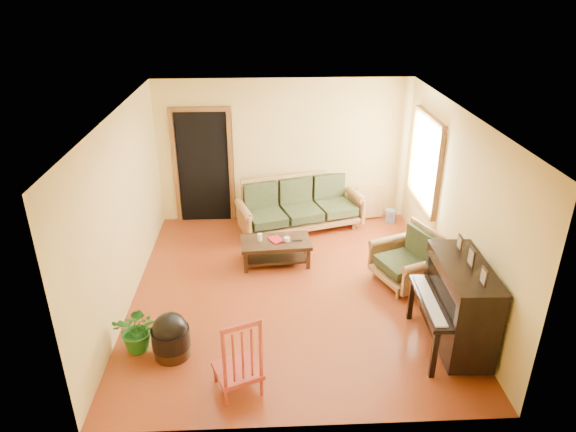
{
  "coord_description": "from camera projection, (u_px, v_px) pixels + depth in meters",
  "views": [
    {
      "loc": [
        -0.34,
        -6.31,
        4.16
      ],
      "look_at": [
        -0.03,
        0.2,
        1.1
      ],
      "focal_mm": 32.0,
      "sensor_mm": 36.0,
      "label": 1
    }
  ],
  "objects": [
    {
      "name": "piano",
      "position": [
        459.0,
        306.0,
        6.14
      ],
      "size": [
        0.8,
        1.31,
        1.14
      ],
      "primitive_type": "cube",
      "rotation": [
        0.0,
        0.0,
        -0.03
      ],
      "color": "black",
      "rests_on": "floor"
    },
    {
      "name": "doorway",
      "position": [
        203.0,
        168.0,
        9.23
      ],
      "size": [
        1.08,
        0.16,
        2.05
      ],
      "primitive_type": "cube",
      "color": "black",
      "rests_on": "floor"
    },
    {
      "name": "floor",
      "position": [
        291.0,
        290.0,
        7.49
      ],
      "size": [
        5.0,
        5.0,
        0.0
      ],
      "primitive_type": "plane",
      "color": "#65220D",
      "rests_on": "ground"
    },
    {
      "name": "red_chair",
      "position": [
        237.0,
        352.0,
        5.5
      ],
      "size": [
        0.62,
        0.65,
        1.0
      ],
      "primitive_type": "cube",
      "rotation": [
        0.0,
        0.0,
        0.38
      ],
      "color": "maroon",
      "rests_on": "floor"
    },
    {
      "name": "ceramic_crock",
      "position": [
        390.0,
        216.0,
        9.5
      ],
      "size": [
        0.24,
        0.24,
        0.24
      ],
      "primitive_type": "cylinder",
      "rotation": [
        0.0,
        0.0,
        0.31
      ],
      "color": "#314295",
      "rests_on": "floor"
    },
    {
      "name": "footstool",
      "position": [
        171.0,
        340.0,
        6.11
      ],
      "size": [
        0.59,
        0.59,
        0.43
      ],
      "primitive_type": "cylinder",
      "rotation": [
        0.0,
        0.0,
        -0.38
      ],
      "color": "black",
      "rests_on": "floor"
    },
    {
      "name": "leaning_frame",
      "position": [
        369.0,
        202.0,
        9.58
      ],
      "size": [
        0.5,
        0.2,
        0.65
      ],
      "primitive_type": "cube",
      "rotation": [
        0.0,
        0.0,
        0.2
      ],
      "color": "gold",
      "rests_on": "floor"
    },
    {
      "name": "potted_plant",
      "position": [
        138.0,
        329.0,
        6.18
      ],
      "size": [
        0.59,
        0.53,
        0.59
      ],
      "primitive_type": "imported",
      "rotation": [
        0.0,
        0.0,
        -0.14
      ],
      "color": "#1C5A19",
      "rests_on": "floor"
    },
    {
      "name": "remote",
      "position": [
        297.0,
        240.0,
        8.03
      ],
      "size": [
        0.16,
        0.04,
        0.02
      ],
      "primitive_type": "cube",
      "rotation": [
        0.0,
        0.0,
        0.02
      ],
      "color": "black",
      "rests_on": "coffee_table"
    },
    {
      "name": "sofa",
      "position": [
        301.0,
        205.0,
        9.09
      ],
      "size": [
        2.35,
        1.5,
        0.93
      ],
      "primitive_type": "cube",
      "rotation": [
        0.0,
        0.0,
        0.29
      ],
      "color": "olive",
      "rests_on": "floor"
    },
    {
      "name": "window",
      "position": [
        426.0,
        161.0,
        8.12
      ],
      "size": [
        0.12,
        1.36,
        1.46
      ],
      "primitive_type": "cube",
      "color": "white",
      "rests_on": "right_wall"
    },
    {
      "name": "glass_jar",
      "position": [
        287.0,
        239.0,
        8.0
      ],
      "size": [
        0.11,
        0.11,
        0.06
      ],
      "primitive_type": "cylinder",
      "rotation": [
        0.0,
        0.0,
        0.2
      ],
      "color": "silver",
      "rests_on": "coffee_table"
    },
    {
      "name": "candle",
      "position": [
        260.0,
        237.0,
        8.0
      ],
      "size": [
        0.09,
        0.09,
        0.12
      ],
      "primitive_type": "cylinder",
      "rotation": [
        0.0,
        0.0,
        -0.26
      ],
      "color": "silver",
      "rests_on": "coffee_table"
    },
    {
      "name": "book",
      "position": [
        271.0,
        241.0,
        7.99
      ],
      "size": [
        0.27,
        0.3,
        0.02
      ],
      "primitive_type": "imported",
      "rotation": [
        0.0,
        0.0,
        0.47
      ],
      "color": "maroon",
      "rests_on": "coffee_table"
    },
    {
      "name": "coffee_table",
      "position": [
        276.0,
        252.0,
        8.11
      ],
      "size": [
        1.13,
        0.67,
        0.4
      ],
      "primitive_type": "cube",
      "rotation": [
        0.0,
        0.0,
        0.07
      ],
      "color": "black",
      "rests_on": "floor"
    },
    {
      "name": "armchair",
      "position": [
        405.0,
        258.0,
        7.46
      ],
      "size": [
        1.1,
        1.12,
        0.88
      ],
      "primitive_type": "cube",
      "rotation": [
        0.0,
        0.0,
        0.38
      ],
      "color": "olive",
      "rests_on": "floor"
    }
  ]
}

